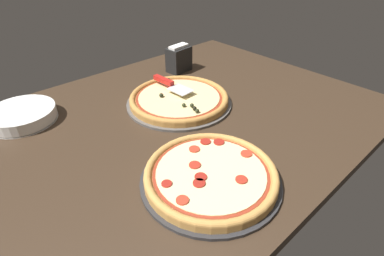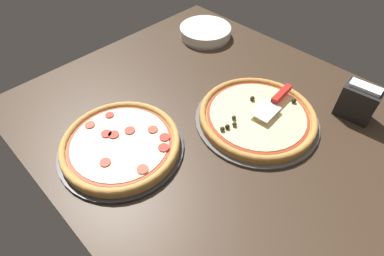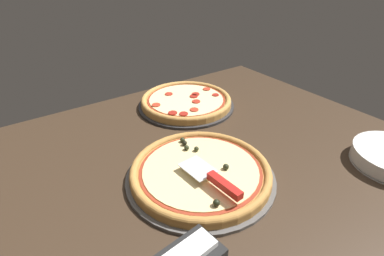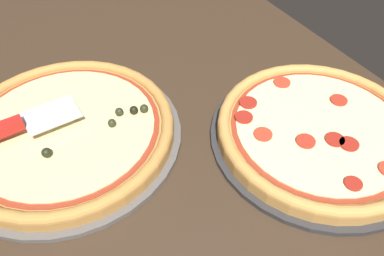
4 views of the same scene
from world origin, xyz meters
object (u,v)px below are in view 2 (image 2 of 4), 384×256
at_px(serving_spatula, 278,98).
at_px(plate_stack, 205,32).
at_px(pizza_back, 121,143).
at_px(napkin_holder, 358,102).
at_px(pizza_front, 257,116).

xyz_separation_m(serving_spatula, plate_stack, (0.53, -0.20, -0.03)).
distance_m(pizza_back, napkin_holder, 0.81).
height_order(pizza_front, pizza_back, pizza_front).
bearing_deg(serving_spatula, plate_stack, -20.56).
bearing_deg(pizza_front, napkin_holder, -130.26).
bearing_deg(serving_spatula, napkin_holder, -140.39).
distance_m(serving_spatula, plate_stack, 0.57).
xyz_separation_m(pizza_front, pizza_back, (0.23, 0.41, 0.00)).
bearing_deg(pizza_back, napkin_holder, -123.97).
distance_m(pizza_back, serving_spatula, 0.56).
bearing_deg(serving_spatula, pizza_front, 81.05).
height_order(pizza_front, serving_spatula, serving_spatula).
height_order(pizza_back, napkin_holder, napkin_holder).
height_order(serving_spatula, plate_stack, serving_spatula).
height_order(plate_stack, napkin_holder, napkin_holder).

